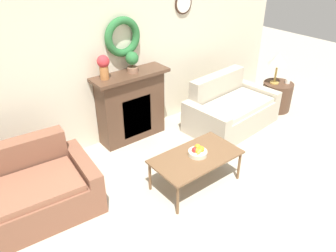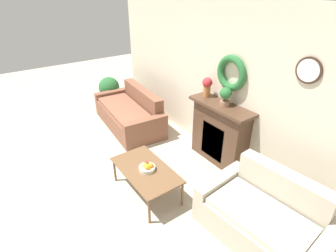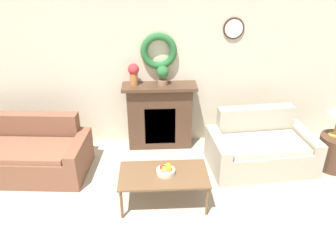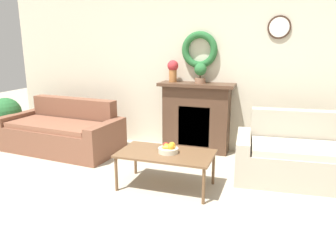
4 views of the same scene
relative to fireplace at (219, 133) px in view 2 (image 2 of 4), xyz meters
The scene contains 10 objects.
ground_plane 2.59m from the fireplace, 91.68° to the right, with size 16.00×16.00×0.00m, color #ADA38E.
wall_back 0.83m from the fireplace, 108.63° to the left, with size 6.80×0.17×2.70m.
fireplace is the anchor object (origin of this frame).
couch_left 2.20m from the fireplace, 162.12° to the right, with size 2.00×1.09×0.82m.
loveseat_right 1.70m from the fireplace, 24.79° to the right, with size 1.62×1.04×0.85m.
coffee_table 1.51m from the fireplace, 90.01° to the right, with size 1.14×0.63×0.45m.
fruit_bowl 1.50m from the fireplace, 88.80° to the right, with size 0.24×0.24×0.12m.
vase_on_mantel_left 0.85m from the fireplace, behind, with size 0.18×0.18×0.34m.
potted_plant_on_mantel 0.73m from the fireplace, 15.26° to the right, with size 0.19×0.19×0.31m.
potted_plant_floor_by_couch 3.33m from the fireplace, 169.29° to the right, with size 0.52×0.52×0.80m.
Camera 2 is at (2.78, -0.49, 2.89)m, focal length 28.00 mm.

